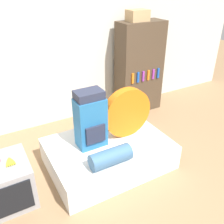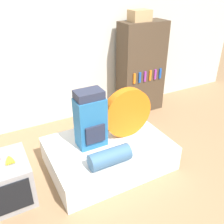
{
  "view_description": "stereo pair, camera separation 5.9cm",
  "coord_description": "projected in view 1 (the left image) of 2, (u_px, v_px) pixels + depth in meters",
  "views": [
    {
      "loc": [
        -1.05,
        -1.84,
        2.29
      ],
      "look_at": [
        0.29,
        0.54,
        0.8
      ],
      "focal_mm": 40.0,
      "sensor_mm": 36.0,
      "label": 1
    },
    {
      "loc": [
        -1.0,
        -1.87,
        2.29
      ],
      "look_at": [
        0.29,
        0.54,
        0.8
      ],
      "focal_mm": 40.0,
      "sensor_mm": 36.0,
      "label": 2
    }
  ],
  "objects": [
    {
      "name": "wall_back",
      "position": [
        48.0,
        48.0,
        3.89
      ],
      "size": [
        8.0,
        0.05,
        2.6
      ],
      "color": "silver",
      "rests_on": "ground_plane"
    },
    {
      "name": "ground_plane",
      "position": [
        113.0,
        196.0,
        2.95
      ],
      "size": [
        16.0,
        16.0,
        0.0
      ],
      "primitive_type": "plane",
      "color": "#997551"
    },
    {
      "name": "television",
      "position": [
        8.0,
        182.0,
        2.79
      ],
      "size": [
        0.52,
        0.61,
        0.52
      ],
      "color": "#939399",
      "rests_on": "ground_plane"
    },
    {
      "name": "bed",
      "position": [
        108.0,
        153.0,
        3.39
      ],
      "size": [
        1.57,
        1.11,
        0.35
      ],
      "color": "white",
      "rests_on": "ground_plane"
    },
    {
      "name": "tent_bag",
      "position": [
        127.0,
        112.0,
        3.32
      ],
      "size": [
        0.69,
        0.12,
        0.69
      ],
      "color": "orange",
      "rests_on": "bed"
    },
    {
      "name": "banana_bunch",
      "position": [
        10.0,
        161.0,
        2.69
      ],
      "size": [
        0.12,
        0.16,
        0.03
      ],
      "color": "yellow",
      "rests_on": "television"
    },
    {
      "name": "bookshelf",
      "position": [
        139.0,
        68.0,
        4.54
      ],
      "size": [
        0.83,
        0.42,
        1.64
      ],
      "color": "#473828",
      "rests_on": "ground_plane"
    },
    {
      "name": "cardboard_box",
      "position": [
        138.0,
        15.0,
        4.07
      ],
      "size": [
        0.34,
        0.25,
        0.18
      ],
      "color": "tan",
      "rests_on": "bookshelf"
    },
    {
      "name": "sleeping_roll",
      "position": [
        111.0,
        157.0,
        2.88
      ],
      "size": [
        0.5,
        0.2,
        0.2
      ],
      "color": "#3D668E",
      "rests_on": "bed"
    },
    {
      "name": "backpack",
      "position": [
        91.0,
        120.0,
        3.1
      ],
      "size": [
        0.36,
        0.28,
        0.76
      ],
      "color": "#23669E",
      "rests_on": "bed"
    }
  ]
}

